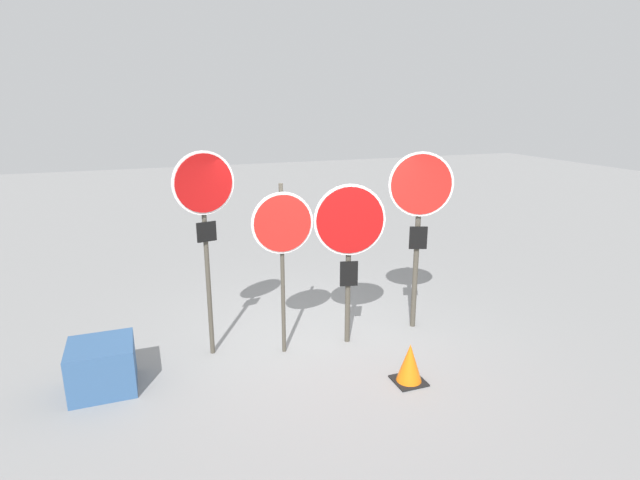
% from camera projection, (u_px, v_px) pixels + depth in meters
% --- Properties ---
extents(ground_plane, '(40.00, 40.00, 0.00)m').
position_uv_depth(ground_plane, '(321.00, 344.00, 6.75)').
color(ground_plane, gray).
extents(stop_sign_0, '(0.75, 0.19, 2.62)m').
position_uv_depth(stop_sign_0, '(205.00, 205.00, 5.94)').
color(stop_sign_0, '#474238').
rests_on(stop_sign_0, ground).
extents(stop_sign_1, '(0.76, 0.13, 2.22)m').
position_uv_depth(stop_sign_1, '(283.00, 232.00, 6.06)').
color(stop_sign_1, '#474238').
rests_on(stop_sign_1, ground).
extents(stop_sign_2, '(0.90, 0.24, 2.17)m').
position_uv_depth(stop_sign_2, '(350.00, 233.00, 6.35)').
color(stop_sign_2, '#474238').
rests_on(stop_sign_2, ground).
extents(stop_sign_3, '(0.83, 0.33, 2.53)m').
position_uv_depth(stop_sign_3, '(420.00, 203.00, 6.74)').
color(stop_sign_3, '#474238').
rests_on(stop_sign_3, ground).
extents(traffic_cone_0, '(0.36, 0.36, 0.48)m').
position_uv_depth(traffic_cone_0, '(410.00, 363.00, 5.77)').
color(traffic_cone_0, black).
rests_on(traffic_cone_0, ground).
extents(storage_crate, '(0.70, 0.67, 0.56)m').
position_uv_depth(storage_crate, '(102.00, 367.00, 5.62)').
color(storage_crate, '#335684').
rests_on(storage_crate, ground).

